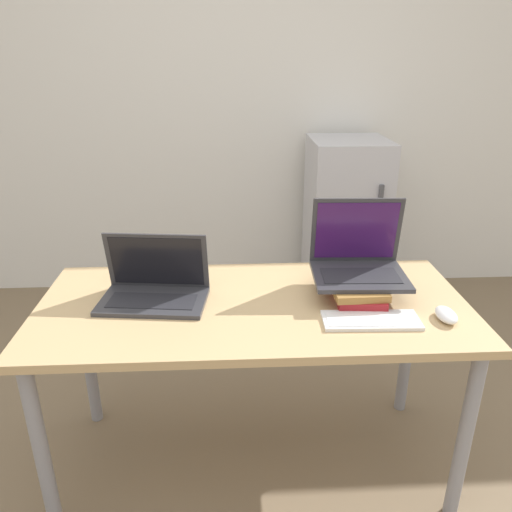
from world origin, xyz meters
TOP-DOWN VIEW (x-y plane):
  - wall_back at (0.00, 2.06)m, footprint 8.00×0.05m
  - desk at (0.00, 0.35)m, footprint 1.52×0.70m
  - laptop_left at (-0.35, 0.39)m, footprint 0.39×0.27m
  - book_stack at (0.38, 0.37)m, footprint 0.20×0.28m
  - laptop_on_books at (0.39, 0.43)m, footprint 0.34×0.28m
  - wireless_keyboard at (0.38, 0.19)m, footprint 0.32×0.14m
  - mouse at (0.63, 0.19)m, footprint 0.06×0.11m
  - mini_fridge at (0.64, 1.72)m, footprint 0.46×0.50m

SIDE VIEW (x-z plane):
  - mini_fridge at x=0.64m, z-range 0.00..1.07m
  - desk at x=0.00m, z-range 0.28..1.01m
  - wireless_keyboard at x=0.38m, z-range 0.73..0.74m
  - mouse at x=0.63m, z-range 0.73..0.77m
  - book_stack at x=0.38m, z-range 0.73..0.79m
  - laptop_left at x=-0.35m, z-range 0.66..0.89m
  - laptop_on_books at x=0.39m, z-range 0.71..0.98m
  - wall_back at x=0.00m, z-range 0.00..2.70m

